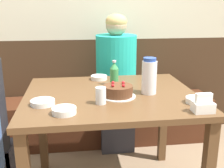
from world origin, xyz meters
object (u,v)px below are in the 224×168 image
at_px(bowl_rice_small, 64,111).
at_px(bowl_side_dish, 43,102).
at_px(soju_bottle, 114,73).
at_px(bench_seat, 100,120).
at_px(bowl_sauce_shallow, 196,100).
at_px(glass_water_tall, 101,96).
at_px(water_pitcher, 149,76).
at_px(birthday_cake, 118,91).
at_px(person_teal_shirt, 116,85).
at_px(napkin_holder, 203,105).
at_px(bowl_soup_white, 99,78).

xyz_separation_m(bowl_rice_small, bowl_side_dish, (-0.13, 0.15, -0.00)).
height_order(soju_bottle, bowl_side_dish, soju_bottle).
bearing_deg(bench_seat, bowl_sauce_shallow, -66.32).
bearing_deg(bowl_rice_small, glass_water_tall, 31.83).
distance_m(water_pitcher, glass_water_tall, 0.37).
distance_m(birthday_cake, person_teal_shirt, 0.82).
xyz_separation_m(bench_seat, birthday_cake, (0.04, -0.90, 0.58)).
xyz_separation_m(bench_seat, bowl_sauce_shallow, (0.47, -1.07, 0.56)).
xyz_separation_m(napkin_holder, bowl_side_dish, (-0.86, 0.23, -0.02)).
height_order(bowl_rice_small, bowl_side_dish, bowl_rice_small).
bearing_deg(person_teal_shirt, bench_seat, -127.49).
bearing_deg(bowl_soup_white, birthday_cake, -79.41).
height_order(napkin_holder, bowl_side_dish, napkin_holder).
distance_m(glass_water_tall, person_teal_shirt, 0.95).
xyz_separation_m(bowl_side_dish, person_teal_shirt, (0.56, 0.87, -0.17)).
bearing_deg(water_pitcher, bowl_side_dish, -169.06).
relative_size(bowl_soup_white, bowl_rice_small, 0.96).
relative_size(soju_bottle, glass_water_tall, 1.81).
relative_size(soju_bottle, bowl_rice_small, 1.37).
bearing_deg(water_pitcher, bowl_sauce_shallow, -43.94).
height_order(water_pitcher, bowl_rice_small, water_pitcher).
distance_m(birthday_cake, bowl_soup_white, 0.44).
bearing_deg(water_pitcher, bowl_rice_small, -152.14).
xyz_separation_m(bowl_side_dish, glass_water_tall, (0.33, -0.03, 0.03)).
bearing_deg(bench_seat, soju_bottle, -85.34).
height_order(bench_seat, birthday_cake, birthday_cake).
relative_size(napkin_holder, glass_water_tall, 1.12).
height_order(bowl_soup_white, glass_water_tall, glass_water_tall).
distance_m(bowl_side_dish, person_teal_shirt, 1.05).
xyz_separation_m(bench_seat, glass_water_tall, (-0.08, -1.01, 0.59)).
bearing_deg(water_pitcher, bowl_soup_white, 126.64).
xyz_separation_m(birthday_cake, bowl_sauce_shallow, (0.43, -0.18, -0.02)).
bearing_deg(napkin_holder, water_pitcher, 119.66).
xyz_separation_m(birthday_cake, bowl_soup_white, (-0.08, 0.43, -0.02)).
bearing_deg(bowl_side_dish, water_pitcher, 10.94).
bearing_deg(soju_bottle, bowl_rice_small, -123.79).
xyz_separation_m(bench_seat, bowl_rice_small, (-0.29, -1.14, 0.56)).
xyz_separation_m(bench_seat, napkin_holder, (0.45, -1.21, 0.58)).
bearing_deg(person_teal_shirt, bowl_sauce_shallow, 18.80).
bearing_deg(glass_water_tall, bowl_rice_small, -148.17).
bearing_deg(bowl_sauce_shallow, soju_bottle, 133.36).
bearing_deg(soju_bottle, bowl_side_dish, -142.81).
relative_size(napkin_holder, bowl_rice_small, 0.85).
bearing_deg(napkin_holder, glass_water_tall, 159.00).
height_order(bowl_side_dish, person_teal_shirt, person_teal_shirt).
bearing_deg(soju_bottle, person_teal_shirt, 80.02).
height_order(bench_seat, napkin_holder, napkin_holder).
bearing_deg(birthday_cake, soju_bottle, 86.93).
distance_m(soju_bottle, napkin_holder, 0.71).
relative_size(water_pitcher, bowl_rice_small, 1.81).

